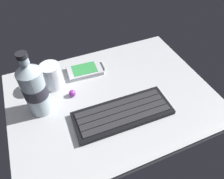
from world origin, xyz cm
name	(u,v)px	position (x,y,z in cm)	size (l,w,h in cm)	color
ground_plane	(112,98)	(0.00, -0.23, -0.99)	(64.00, 48.00, 2.80)	#B7BABC
keyboard	(123,113)	(0.14, -8.11, 0.81)	(29.25, 11.68, 1.70)	black
handheld_device	(85,70)	(-4.28, 14.38, 0.73)	(13.13, 8.33, 1.50)	#B7BABF
juice_cup	(52,77)	(-15.97, 11.99, 3.91)	(6.40, 6.40, 8.50)	silver
water_bottle	(34,88)	(-21.52, 3.46, 9.01)	(6.73, 6.73, 20.80)	silver
trackball_mouse	(72,93)	(-11.56, 5.10, 1.10)	(2.20, 2.20, 2.20)	purple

